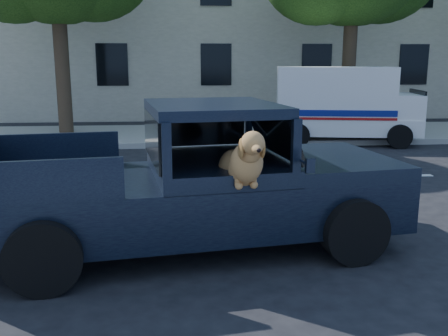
{
  "coord_description": "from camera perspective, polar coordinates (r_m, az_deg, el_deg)",
  "views": [
    {
      "loc": [
        -0.4,
        -6.34,
        2.35
      ],
      "look_at": [
        0.09,
        -0.61,
        1.11
      ],
      "focal_mm": 40.0,
      "sensor_mm": 36.0,
      "label": 1
    }
  ],
  "objects": [
    {
      "name": "ground",
      "position": [
        6.77,
        -1.23,
        -8.14
      ],
      "size": [
        120.0,
        120.0,
        0.0
      ],
      "primitive_type": "plane",
      "color": "black",
      "rests_on": "ground"
    },
    {
      "name": "building_main",
      "position": [
        23.19,
        3.69,
        17.46
      ],
      "size": [
        26.0,
        6.0,
        9.0
      ],
      "primitive_type": "cube",
      "color": "beige",
      "rests_on": "ground"
    },
    {
      "name": "mail_truck",
      "position": [
        14.91,
        13.39,
        6.47
      ],
      "size": [
        4.24,
        2.61,
        2.18
      ],
      "rotation": [
        0.0,
        0.0,
        -0.18
      ],
      "color": "silver",
      "rests_on": "ground"
    },
    {
      "name": "far_sidewalk",
      "position": [
        15.71,
        -3.42,
        3.82
      ],
      "size": [
        60.0,
        4.0,
        0.15
      ],
      "primitive_type": "cube",
      "color": "gray",
      "rests_on": "ground"
    },
    {
      "name": "pickup_truck",
      "position": [
        6.33,
        -4.16,
        -3.69
      ],
      "size": [
        5.37,
        2.87,
        1.84
      ],
      "rotation": [
        0.0,
        0.0,
        0.15
      ],
      "color": "black",
      "rests_on": "ground"
    },
    {
      "name": "lane_stripes",
      "position": [
        10.3,
        8.69,
        -1.13
      ],
      "size": [
        21.6,
        0.14,
        0.01
      ],
      "primitive_type": null,
      "color": "silver",
      "rests_on": "ground"
    }
  ]
}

